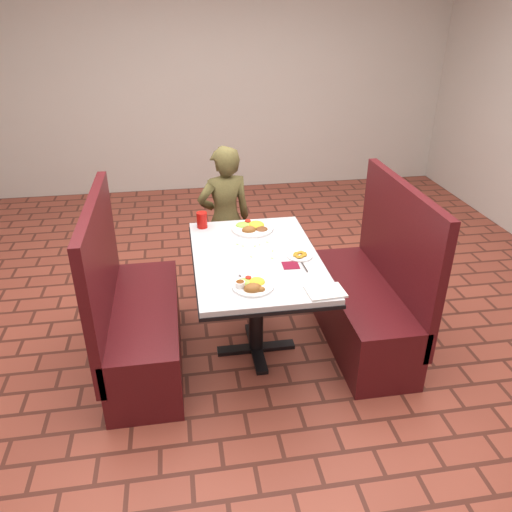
# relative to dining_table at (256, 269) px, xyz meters

# --- Properties ---
(room) EXTENTS (7.00, 7.04, 2.82)m
(room) POSITION_rel_dining_table_xyz_m (0.00, 0.00, 1.26)
(room) COLOR brown
(room) RESTS_ON ground
(dining_table) EXTENTS (0.81, 1.21, 0.75)m
(dining_table) POSITION_rel_dining_table_xyz_m (0.00, 0.00, 0.00)
(dining_table) COLOR silver
(dining_table) RESTS_ON ground
(booth_bench_left) EXTENTS (0.47, 1.20, 1.17)m
(booth_bench_left) POSITION_rel_dining_table_xyz_m (-0.80, 0.00, -0.32)
(booth_bench_left) COLOR #4F1215
(booth_bench_left) RESTS_ON ground
(booth_bench_right) EXTENTS (0.47, 1.20, 1.17)m
(booth_bench_right) POSITION_rel_dining_table_xyz_m (0.80, 0.00, -0.32)
(booth_bench_right) COLOR #4F1215
(booth_bench_right) RESTS_ON ground
(diner_person) EXTENTS (0.50, 0.38, 1.23)m
(diner_person) POSITION_rel_dining_table_xyz_m (-0.10, 0.94, -0.04)
(diner_person) COLOR brown
(diner_person) RESTS_ON ground
(near_dinner_plate) EXTENTS (0.24, 0.24, 0.07)m
(near_dinner_plate) POSITION_rel_dining_table_xyz_m (-0.08, -0.39, 0.12)
(near_dinner_plate) COLOR white
(near_dinner_plate) RESTS_ON dining_table
(far_dinner_plate) EXTENTS (0.30, 0.30, 0.08)m
(far_dinner_plate) POSITION_rel_dining_table_xyz_m (0.04, 0.41, 0.12)
(far_dinner_plate) COLOR white
(far_dinner_plate) RESTS_ON dining_table
(plantain_plate) EXTENTS (0.16, 0.16, 0.02)m
(plantain_plate) POSITION_rel_dining_table_xyz_m (0.27, -0.06, 0.11)
(plantain_plate) COLOR white
(plantain_plate) RESTS_ON dining_table
(maroon_napkin) EXTENTS (0.10, 0.10, 0.00)m
(maroon_napkin) POSITION_rel_dining_table_xyz_m (0.19, -0.16, 0.10)
(maroon_napkin) COLOR maroon
(maroon_napkin) RESTS_ON dining_table
(spoon_utensil) EXTENTS (0.02, 0.13, 0.00)m
(spoon_utensil) POSITION_rel_dining_table_xyz_m (0.27, -0.21, 0.10)
(spoon_utensil) COLOR silver
(spoon_utensil) RESTS_ON dining_table
(red_tumbler) EXTENTS (0.08, 0.08, 0.11)m
(red_tumbler) POSITION_rel_dining_table_xyz_m (-0.31, 0.51, 0.15)
(red_tumbler) COLOR #B8100C
(red_tumbler) RESTS_ON dining_table
(paper_napkin) EXTENTS (0.22, 0.17, 0.01)m
(paper_napkin) POSITION_rel_dining_table_xyz_m (0.31, -0.51, 0.10)
(paper_napkin) COLOR white
(paper_napkin) RESTS_ON dining_table
(knife_utensil) EXTENTS (0.05, 0.16, 0.00)m
(knife_utensil) POSITION_rel_dining_table_xyz_m (-0.12, -0.32, 0.11)
(knife_utensil) COLOR silver
(knife_utensil) RESTS_ON dining_table
(fork_utensil) EXTENTS (0.02, 0.16, 0.00)m
(fork_utensil) POSITION_rel_dining_table_xyz_m (-0.07, -0.34, 0.11)
(fork_utensil) COLOR silver
(fork_utensil) RESTS_ON dining_table
(lettuce_shreds) EXTENTS (0.28, 0.32, 0.00)m
(lettuce_shreds) POSITION_rel_dining_table_xyz_m (0.04, 0.06, 0.10)
(lettuce_shreds) COLOR #82BB4A
(lettuce_shreds) RESTS_ON dining_table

